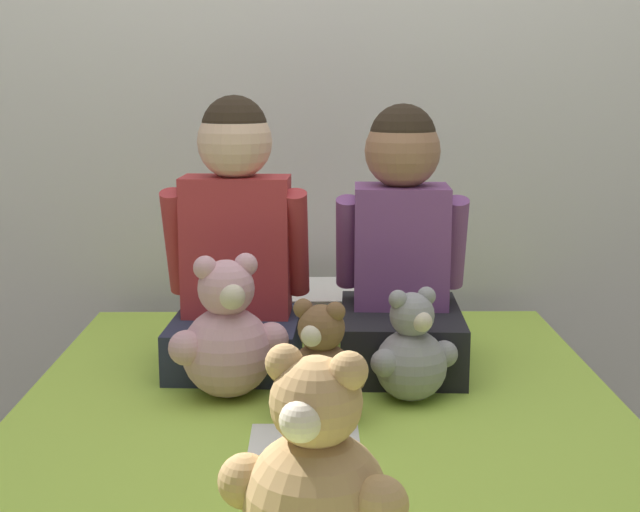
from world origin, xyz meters
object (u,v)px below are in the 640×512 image
object	(u,v)px
teddy_bear_at_foot_of_bed	(315,481)
child_on_left	(236,249)
teddy_bear_held_by_left_child	(227,338)
pillow_at_headboard	(319,308)
child_on_right	(401,256)
teddy_bear_held_by_right_child	(412,354)
sign_card	(305,440)
teddy_bear_between_children	(319,369)

from	to	relation	value
teddy_bear_at_foot_of_bed	child_on_left	bearing A→B (deg)	122.67
teddy_bear_held_by_left_child	pillow_at_headboard	size ratio (longest dim) A/B	0.57
child_on_right	teddy_bear_held_by_left_child	distance (m)	0.48
teddy_bear_held_by_right_child	child_on_right	bearing A→B (deg)	65.56
child_on_right	teddy_bear_held_by_right_child	bearing A→B (deg)	-87.53
child_on_right	sign_card	size ratio (longest dim) A/B	2.96
teddy_bear_held_by_right_child	teddy_bear_between_children	xyz separation A→B (m)	(-0.20, -0.10, 0.00)
child_on_left	teddy_bear_held_by_left_child	bearing A→B (deg)	-87.14
teddy_bear_held_by_left_child	teddy_bear_at_foot_of_bed	bearing A→B (deg)	-94.40
teddy_bear_held_by_left_child	teddy_bear_between_children	world-z (taller)	teddy_bear_held_by_left_child
teddy_bear_held_by_right_child	pillow_at_headboard	distance (m)	0.60
teddy_bear_between_children	pillow_at_headboard	size ratio (longest dim) A/B	0.45
teddy_bear_at_foot_of_bed	pillow_at_headboard	world-z (taller)	teddy_bear_at_foot_of_bed
child_on_right	teddy_bear_held_by_left_child	xyz separation A→B (m)	(-0.40, -0.24, -0.13)
child_on_right	teddy_bear_at_foot_of_bed	size ratio (longest dim) A/B	1.90
child_on_left	teddy_bear_at_foot_of_bed	size ratio (longest dim) A/B	1.96
child_on_right	pillow_at_headboard	world-z (taller)	child_on_right
child_on_left	teddy_bear_at_foot_of_bed	distance (m)	0.97
teddy_bear_held_by_right_child	child_on_left	bearing A→B (deg)	122.15
sign_card	teddy_bear_at_foot_of_bed	bearing A→B (deg)	-87.65
child_on_left	teddy_bear_between_children	distance (m)	0.45
child_on_right	teddy_bear_between_children	bearing A→B (deg)	-116.14
child_on_right	pillow_at_headboard	xyz separation A→B (m)	(-0.19, 0.31, -0.21)
child_on_left	sign_card	bearing A→B (deg)	-67.73
pillow_at_headboard	teddy_bear_held_by_right_child	bearing A→B (deg)	-71.21
child_on_left	child_on_right	size ratio (longest dim) A/B	1.03
teddy_bear_between_children	pillow_at_headboard	world-z (taller)	teddy_bear_between_children
teddy_bear_held_by_left_child	teddy_bear_at_foot_of_bed	distance (m)	0.73
teddy_bear_held_by_right_child	teddy_bear_at_foot_of_bed	bearing A→B (deg)	-131.28
teddy_bear_held_by_left_child	teddy_bear_held_by_right_child	bearing A→B (deg)	-23.20
child_on_right	pillow_at_headboard	distance (m)	0.42
teddy_bear_held_by_left_child	teddy_bear_between_children	xyz separation A→B (m)	(0.20, -0.13, -0.03)
teddy_bear_held_by_right_child	sign_card	size ratio (longest dim) A/B	1.17
teddy_bear_held_by_left_child	teddy_bear_held_by_right_child	xyz separation A→B (m)	(0.39, -0.03, -0.03)
child_on_right	teddy_bear_held_by_right_child	distance (m)	0.31
teddy_bear_held_by_left_child	teddy_bear_at_foot_of_bed	world-z (taller)	teddy_bear_at_foot_of_bed
child_on_left	pillow_at_headboard	world-z (taller)	child_on_left
teddy_bear_between_children	sign_card	xyz separation A→B (m)	(-0.03, -0.12, -0.10)
teddy_bear_held_by_right_child	pillow_at_headboard	size ratio (longest dim) A/B	0.45
teddy_bear_at_foot_of_bed	pillow_at_headboard	xyz separation A→B (m)	(0.01, 1.25, -0.08)
teddy_bear_held_by_left_child	sign_card	bearing A→B (deg)	-74.93
pillow_at_headboard	child_on_right	bearing A→B (deg)	-57.58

